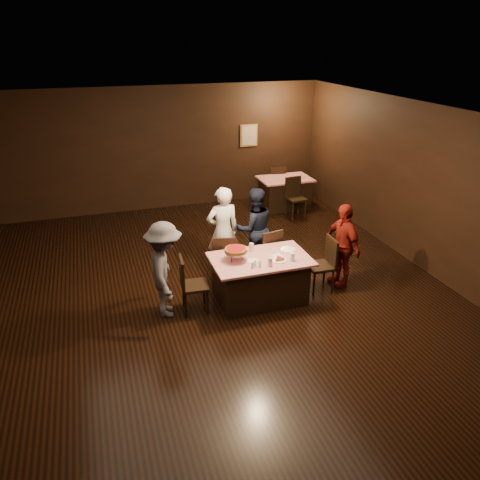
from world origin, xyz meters
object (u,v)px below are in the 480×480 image
chair_back_far (276,183)px  glass_front_right (292,257)px  main_table (260,279)px  chair_back_near (296,198)px  back_table (285,193)px  glass_front_left (270,262)px  chair_far_left (224,258)px  diner_red_shirt (342,245)px  diner_white_jacket (223,231)px  pizza_stand (236,250)px  glass_back (251,247)px  chair_far_right (266,252)px  chair_end_left (195,284)px  plate_empty (288,250)px  diner_navy_hoodie (254,228)px  diner_grey_knit (165,270)px  chair_end_right (320,265)px

chair_back_far → glass_front_right: chair_back_far is taller
main_table → chair_back_near: (2.18, 3.38, 0.09)m
back_table → glass_front_left: bearing=-115.9°
chair_far_left → diner_red_shirt: 2.07m
main_table → back_table: 4.63m
glass_front_right → diner_white_jacket: bearing=118.7°
pizza_stand → glass_back: pizza_stand is taller
chair_far_right → diner_white_jacket: diner_white_jacket is taller
chair_far_left → chair_back_near: size_ratio=1.00×
glass_front_right → chair_far_right: bearing=92.9°
chair_end_left → chair_back_far: bearing=-29.8°
chair_far_right → chair_end_left: size_ratio=1.00×
chair_back_far → plate_empty: bearing=77.0°
chair_end_left → pizza_stand: size_ratio=2.50×
diner_navy_hoodie → glass_front_right: (0.13, -1.45, 0.06)m
chair_end_left → diner_grey_knit: bearing=88.0°
chair_back_far → glass_front_left: chair_back_far is taller
chair_far_right → glass_back: bearing=32.9°
chair_end_left → diner_white_jacket: diner_white_jacket is taller
chair_far_left → plate_empty: chair_far_left is taller
chair_end_right → chair_back_near: bearing=165.3°
chair_back_far → glass_back: bearing=69.8°
chair_back_near → diner_navy_hoodie: diner_navy_hoodie is taller
chair_far_right → diner_red_shirt: 1.35m
diner_grey_knit → glass_front_left: (1.59, -0.36, 0.06)m
chair_far_left → diner_grey_knit: size_ratio=0.61×
chair_back_far → diner_grey_knit: (-3.72, -4.63, 0.30)m
diner_white_jacket → pizza_stand: 1.09m
main_table → diner_navy_hoodie: diner_navy_hoodie is taller
glass_front_right → diner_red_shirt: bearing=17.0°
back_table → glass_front_right: 4.69m
glass_front_left → plate_empty: bearing=42.0°
chair_back_near → chair_end_right: bearing=-112.5°
chair_far_left → chair_back_near: bearing=-119.9°
chair_end_left → diner_grey_knit: 0.54m
chair_far_left → chair_end_right: (1.50, -0.75, 0.00)m
chair_back_near → diner_white_jacket: bearing=-142.6°
back_table → chair_end_left: (-3.28, -4.08, 0.09)m
chair_end_left → chair_end_right: bearing=-84.8°
glass_front_right → back_table: bearing=68.3°
main_table → glass_front_right: size_ratio=11.43×
chair_back_far → diner_navy_hoodie: (-1.86, -3.48, 0.30)m
chair_back_near → diner_red_shirt: size_ratio=0.63×
diner_navy_hoodie → chair_end_right: bearing=121.2°
chair_far_right → chair_back_near: same height
chair_back_near → glass_back: 3.82m
chair_back_near → pizza_stand: 4.24m
diner_white_jacket → chair_back_far: bearing=-127.9°
back_table → chair_back_near: chair_back_near is taller
diner_navy_hoodie → diner_red_shirt: 1.66m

